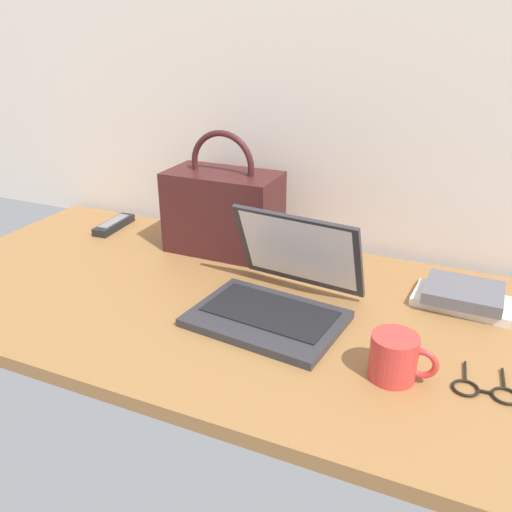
% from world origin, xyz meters
% --- Properties ---
extents(desk, '(1.60, 0.76, 0.03)m').
position_xyz_m(desk, '(0.00, 0.00, 0.01)').
color(desk, olive).
rests_on(desk, ground).
extents(laptop, '(0.34, 0.33, 0.21)m').
position_xyz_m(laptop, '(0.11, -0.01, 0.07)').
color(laptop, '#2D2D33').
rests_on(laptop, desk).
extents(coffee_mug, '(0.12, 0.08, 0.09)m').
position_xyz_m(coffee_mug, '(0.38, -0.14, 0.07)').
color(coffee_mug, red).
rests_on(coffee_mug, desk).
extents(remote_control_near, '(0.06, 0.16, 0.02)m').
position_xyz_m(remote_control_near, '(-0.54, 0.26, 0.04)').
color(remote_control_near, black).
rests_on(remote_control_near, desk).
extents(eyeglasses, '(0.11, 0.11, 0.01)m').
position_xyz_m(eyeglasses, '(0.54, -0.12, 0.03)').
color(eyeglasses, black).
rests_on(eyeglasses, desk).
extents(handbag, '(0.30, 0.16, 0.33)m').
position_xyz_m(handbag, '(-0.15, 0.25, 0.15)').
color(handbag, '#3F1919').
rests_on(handbag, desk).
extents(book_stack, '(0.22, 0.14, 0.05)m').
position_xyz_m(book_stack, '(0.47, 0.18, 0.05)').
color(book_stack, silver).
rests_on(book_stack, desk).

